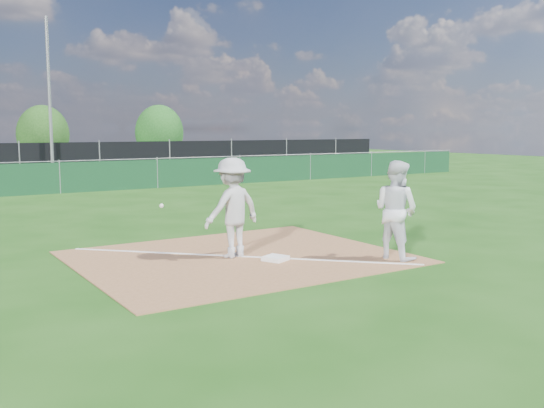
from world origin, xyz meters
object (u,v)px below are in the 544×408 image
at_px(first_base, 275,258).
at_px(tree_right, 159,133).
at_px(play_at_first, 232,208).
at_px(light_pole, 50,98).
at_px(car_right, 87,160).
at_px(runner, 396,210).
at_px(tree_mid, 43,134).

relative_size(first_base, tree_right, 0.09).
relative_size(play_at_first, tree_right, 0.52).
height_order(light_pole, play_at_first, light_pole).
distance_m(light_pole, first_base, 22.75).
xyz_separation_m(light_pole, first_base, (-1.10, -22.38, -3.94)).
relative_size(light_pole, car_right, 1.72).
xyz_separation_m(light_pole, runner, (0.98, -23.41, -3.05)).
xyz_separation_m(play_at_first, tree_right, (12.15, 33.25, 1.23)).
relative_size(car_right, tree_mid, 1.13).
relative_size(light_pole, play_at_first, 3.61).
xyz_separation_m(first_base, tree_mid, (3.23, 34.14, 2.05)).
bearing_deg(play_at_first, tree_right, 69.93).
distance_m(car_right, tree_mid, 8.09).
bearing_deg(tree_mid, car_right, -85.17).
height_order(play_at_first, tree_right, tree_right).
bearing_deg(runner, play_at_first, 45.67).
xyz_separation_m(play_at_first, car_right, (4.41, 25.47, -0.30)).
relative_size(car_right, tree_right, 1.08).
xyz_separation_m(first_base, tree_right, (11.64, 34.00, 2.15)).
relative_size(light_pole, tree_right, 1.86).
height_order(light_pole, car_right, light_pole).
bearing_deg(runner, light_pole, -7.49).
height_order(tree_mid, tree_right, tree_right).
height_order(first_base, tree_right, tree_right).
bearing_deg(light_pole, play_at_first, -94.25).
bearing_deg(tree_mid, tree_right, -0.98).
bearing_deg(tree_mid, play_at_first, -96.38).
xyz_separation_m(runner, tree_right, (9.56, 35.03, 1.26)).
bearing_deg(car_right, first_base, 167.41).
height_order(first_base, tree_mid, tree_mid).
bearing_deg(light_pole, tree_right, 47.78).
height_order(first_base, car_right, car_right).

